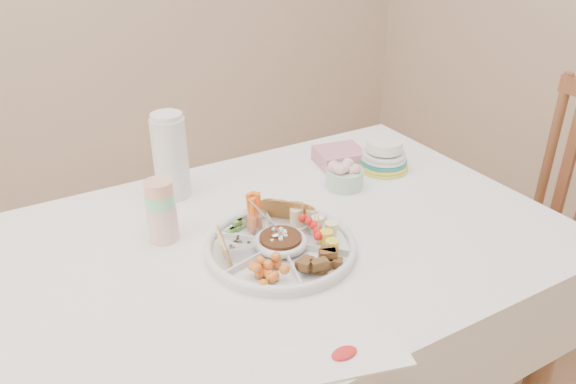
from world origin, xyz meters
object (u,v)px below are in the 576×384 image
thermos (170,155)px  plate_stack (384,154)px  dining_table (278,343)px  chair (546,238)px  party_tray (281,244)px

thermos → plate_stack: (0.66, -0.17, -0.08)m
dining_table → plate_stack: size_ratio=9.13×
chair → party_tray: (-1.01, 0.08, 0.27)m
chair → dining_table: bearing=172.2°
party_tray → thermos: bearing=106.7°
chair → plate_stack: size_ratio=6.16×
chair → thermos: 1.30m
dining_table → party_tray: 0.41m
party_tray → thermos: (-0.13, 0.43, 0.11)m
thermos → party_tray: bearing=-73.3°
dining_table → party_tray: bearing=-111.6°
chair → thermos: size_ratio=3.87×
dining_table → chair: 1.00m
dining_table → plate_stack: bearing=20.2°
dining_table → plate_stack: plate_stack is taller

